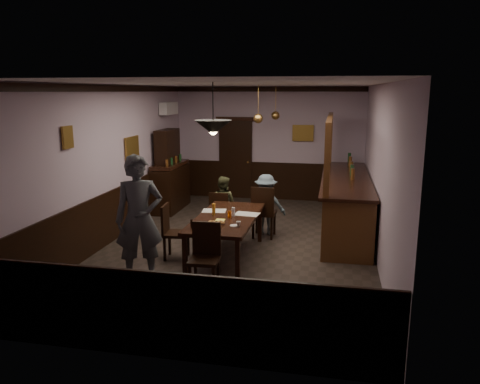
% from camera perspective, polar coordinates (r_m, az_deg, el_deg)
% --- Properties ---
extents(room, '(5.01, 8.01, 3.01)m').
position_cam_1_polar(room, '(8.64, -0.14, 3.07)').
color(room, '#2D2621').
rests_on(room, ground).
extents(dining_table, '(1.02, 2.21, 0.75)m').
position_cam_1_polar(dining_table, '(8.10, -1.67, -3.45)').
color(dining_table, black).
rests_on(dining_table, ground).
extents(chair_far_left, '(0.40, 0.40, 0.90)m').
position_cam_1_polar(chair_far_left, '(9.45, -2.49, -2.39)').
color(chair_far_left, black).
rests_on(chair_far_left, ground).
extents(chair_far_right, '(0.47, 0.47, 1.05)m').
position_cam_1_polar(chair_far_right, '(9.25, 2.87, -2.19)').
color(chair_far_right, black).
rests_on(chair_far_right, ground).
extents(chair_near, '(0.45, 0.45, 0.99)m').
position_cam_1_polar(chair_near, '(6.93, -4.27, -7.45)').
color(chair_near, black).
rests_on(chair_near, ground).
extents(chair_side, '(0.45, 0.45, 0.96)m').
position_cam_1_polar(chair_side, '(8.22, -8.33, -4.51)').
color(chair_side, black).
rests_on(chair_side, ground).
extents(person_standing, '(0.84, 0.72, 1.96)m').
position_cam_1_polar(person_standing, '(7.21, -12.19, -3.28)').
color(person_standing, '#4E5259').
rests_on(person_standing, ground).
extents(person_seated_left, '(0.64, 0.54, 1.16)m').
position_cam_1_polar(person_seated_left, '(9.69, -2.12, -1.47)').
color(person_seated_left, '#4F5131').
rests_on(person_seated_left, ground).
extents(person_seated_right, '(0.85, 0.56, 1.24)m').
position_cam_1_polar(person_seated_right, '(9.51, 3.15, -1.52)').
color(person_seated_right, slate).
rests_on(person_seated_right, ground).
extents(newspaper_left, '(0.46, 0.35, 0.01)m').
position_cam_1_polar(newspaper_left, '(8.46, -3.16, -2.30)').
color(newspaper_left, silver).
rests_on(newspaper_left, dining_table).
extents(newspaper_right, '(0.45, 0.35, 0.01)m').
position_cam_1_polar(newspaper_right, '(8.22, 0.85, -2.71)').
color(newspaper_right, silver).
rests_on(newspaper_right, dining_table).
extents(napkin, '(0.15, 0.15, 0.00)m').
position_cam_1_polar(napkin, '(7.87, -2.43, -3.42)').
color(napkin, '#FFF75D').
rests_on(napkin, dining_table).
extents(saucer, '(0.15, 0.15, 0.01)m').
position_cam_1_polar(saucer, '(7.52, -0.69, -4.12)').
color(saucer, white).
rests_on(saucer, dining_table).
extents(coffee_cup, '(0.08, 0.08, 0.07)m').
position_cam_1_polar(coffee_cup, '(7.48, -0.19, -3.88)').
color(coffee_cup, white).
rests_on(coffee_cup, saucer).
extents(pastry_plate, '(0.22, 0.22, 0.01)m').
position_cam_1_polar(pastry_plate, '(7.62, -3.19, -3.91)').
color(pastry_plate, white).
rests_on(pastry_plate, dining_table).
extents(pastry_ring_a, '(0.13, 0.13, 0.04)m').
position_cam_1_polar(pastry_ring_a, '(7.62, -3.46, -3.71)').
color(pastry_ring_a, '#C68C47').
rests_on(pastry_ring_a, pastry_plate).
extents(pastry_ring_b, '(0.13, 0.13, 0.04)m').
position_cam_1_polar(pastry_ring_b, '(7.61, -2.36, -3.72)').
color(pastry_ring_b, '#C68C47').
rests_on(pastry_ring_b, pastry_plate).
extents(soda_can, '(0.07, 0.07, 0.12)m').
position_cam_1_polar(soda_can, '(7.99, -1.29, -2.74)').
color(soda_can, orange).
rests_on(soda_can, dining_table).
extents(beer_glass, '(0.06, 0.06, 0.20)m').
position_cam_1_polar(beer_glass, '(8.18, -3.22, -2.13)').
color(beer_glass, '#BF721E').
rests_on(beer_glass, dining_table).
extents(water_glass, '(0.06, 0.06, 0.15)m').
position_cam_1_polar(water_glass, '(8.10, -0.81, -2.43)').
color(water_glass, silver).
rests_on(water_glass, dining_table).
extents(pepper_mill, '(0.04, 0.04, 0.14)m').
position_cam_1_polar(pepper_mill, '(7.45, -5.91, -3.84)').
color(pepper_mill, black).
rests_on(pepper_mill, dining_table).
extents(sideboard, '(0.53, 1.49, 1.97)m').
position_cam_1_polar(sideboard, '(11.60, -8.54, 1.72)').
color(sideboard, black).
rests_on(sideboard, ground).
extents(bar_counter, '(0.98, 4.23, 2.37)m').
position_cam_1_polar(bar_counter, '(10.04, 12.73, -1.18)').
color(bar_counter, '#4B2614').
rests_on(bar_counter, ground).
extents(door_back, '(0.90, 0.06, 2.10)m').
position_cam_1_polar(door_back, '(12.72, -0.55, 3.96)').
color(door_back, black).
rests_on(door_back, ground).
extents(ac_unit, '(0.20, 0.85, 0.30)m').
position_cam_1_polar(ac_unit, '(11.99, -8.67, 10.05)').
color(ac_unit, white).
rests_on(ac_unit, ground).
extents(picture_left_small, '(0.04, 0.28, 0.36)m').
position_cam_1_polar(picture_left_small, '(7.98, -20.29, 6.27)').
color(picture_left_small, olive).
rests_on(picture_left_small, ground).
extents(picture_left_large, '(0.04, 0.62, 0.48)m').
position_cam_1_polar(picture_left_large, '(10.13, -13.02, 5.25)').
color(picture_left_large, olive).
rests_on(picture_left_large, ground).
extents(picture_back, '(0.55, 0.04, 0.42)m').
position_cam_1_polar(picture_back, '(12.39, 7.69, 7.13)').
color(picture_back, olive).
rests_on(picture_back, ground).
extents(pendant_iron, '(0.56, 0.56, 0.77)m').
position_cam_1_polar(pendant_iron, '(7.05, -3.28, 7.85)').
color(pendant_iron, black).
rests_on(pendant_iron, ground).
extents(pendant_brass_mid, '(0.20, 0.20, 0.81)m').
position_cam_1_polar(pendant_brass_mid, '(10.07, 2.23, 8.93)').
color(pendant_brass_mid, '#BF8C3F').
rests_on(pendant_brass_mid, ground).
extents(pendant_brass_far, '(0.20, 0.20, 0.81)m').
position_cam_1_polar(pendant_brass_far, '(11.39, 4.35, 9.28)').
color(pendant_brass_far, '#BF8C3F').
rests_on(pendant_brass_far, ground).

